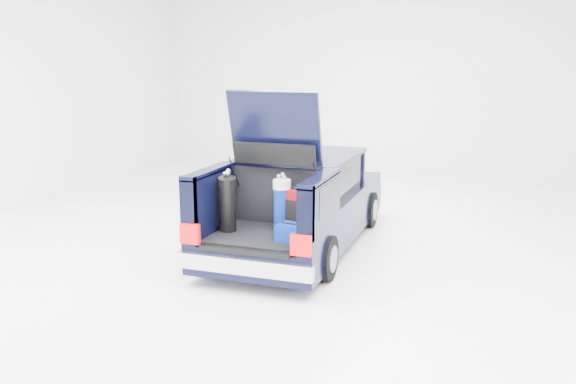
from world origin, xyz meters
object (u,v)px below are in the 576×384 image
at_px(red_suitcase, 291,210).
at_px(blue_golf_bag, 282,205).
at_px(car, 301,203).
at_px(black_golf_bag, 228,204).
at_px(blue_duffel, 295,233).

bearing_deg(red_suitcase, blue_golf_bag, -150.55).
height_order(car, blue_golf_bag, car).
xyz_separation_m(red_suitcase, black_golf_bag, (-0.78, -0.32, 0.09)).
distance_m(red_suitcase, blue_golf_bag, 0.14).
height_order(blue_golf_bag, blue_duffel, blue_golf_bag).
relative_size(black_golf_bag, blue_duffel, 1.69).
xyz_separation_m(black_golf_bag, blue_duffel, (1.00, -0.14, -0.27)).
relative_size(car, blue_duffel, 9.23).
bearing_deg(red_suitcase, blue_duffel, -48.78).
bearing_deg(blue_duffel, red_suitcase, 126.46).
distance_m(blue_golf_bag, blue_duffel, 0.60).
distance_m(red_suitcase, black_golf_bag, 0.85).
bearing_deg(car, blue_golf_bag, -82.91).
height_order(car, red_suitcase, car).
xyz_separation_m(car, red_suitcase, (0.28, -1.31, 0.22)).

